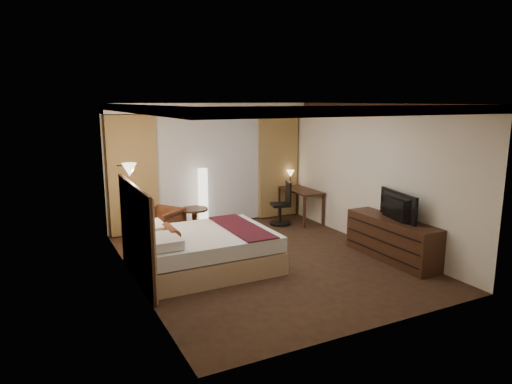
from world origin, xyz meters
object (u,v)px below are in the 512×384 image
armchair (161,223)px  desk (300,205)px  bed (205,250)px  floor_lamp (203,199)px  office_chair (280,203)px  dresser (392,239)px  television (393,202)px  side_table (195,223)px

armchair → desk: (3.29, 0.06, 0.01)m
bed → floor_lamp: 2.46m
office_chair → bed: bearing=-127.7°
floor_lamp → dresser: size_ratio=0.71×
armchair → office_chair: size_ratio=0.75×
floor_lamp → television: floor_lamp is taller
bed → television: bearing=-18.6°
floor_lamp → office_chair: size_ratio=1.36×
side_table → floor_lamp: floor_lamp is taller
side_table → television: size_ratio=0.57×
armchair → side_table: armchair is taller
bed → side_table: bearing=76.2°
bed → side_table: (0.43, 1.77, -0.02)m
bed → dresser: dresser is taller
desk → bed: bearing=-148.2°
office_chair → dresser: bearing=-62.2°
bed → dresser: size_ratio=1.17×
bed → desk: 3.58m
bed → office_chair: 3.10m
floor_lamp → office_chair: bearing=-15.3°
bed → floor_lamp: size_ratio=1.63×
dresser → floor_lamp: bearing=124.4°
bed → desk: (3.04, 1.89, 0.05)m
armchair → desk: bearing=55.9°
floor_lamp → desk: (2.22, -0.41, -0.29)m
floor_lamp → desk: 2.28m
armchair → television: (3.31, -2.86, 0.67)m
armchair → side_table: size_ratio=1.20×
armchair → desk: size_ratio=0.60×
office_chair → dresser: (0.61, -2.87, -0.13)m
dresser → side_table: bearing=133.6°
desk → floor_lamp: bearing=169.7°
floor_lamp → dresser: 4.04m
side_table → office_chair: bearing=2.1°
office_chair → television: bearing=-62.8°
bed → desk: bearing=31.8°
armchair → dresser: size_ratio=0.39×
office_chair → dresser: size_ratio=0.52×
bed → floor_lamp: (0.82, 2.30, 0.35)m
side_table → dresser: dresser is taller
desk → side_table: bearing=-177.3°
bed → armchair: (-0.24, 1.83, 0.05)m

